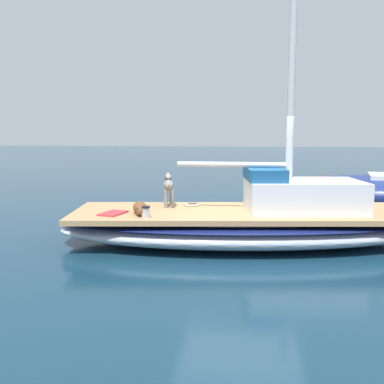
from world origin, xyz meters
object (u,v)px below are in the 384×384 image
at_px(dog_brown, 140,208).
at_px(coiled_rope, 192,205).
at_px(sailboat_main, 242,227).
at_px(dog_grey, 168,186).
at_px(deck_winch, 146,212).
at_px(moored_boat_port_side, 384,191).
at_px(deck_towel, 113,213).

height_order(dog_brown, coiled_rope, dog_brown).
relative_size(sailboat_main, dog_grey, 8.05).
xyz_separation_m(deck_winch, coiled_rope, (-1.38, 0.66, -0.08)).
bearing_deg(moored_boat_port_side, sailboat_main, -42.02).
bearing_deg(deck_winch, dog_brown, -150.19).
relative_size(dog_brown, moored_boat_port_side, 0.12).
relative_size(deck_winch, moored_boat_port_side, 0.03).
xyz_separation_m(deck_winch, moored_boat_port_side, (-5.35, 5.69, -0.22)).
distance_m(deck_winch, coiled_rope, 1.53).
bearing_deg(coiled_rope, deck_towel, -50.11).
height_order(dog_brown, deck_towel, dog_brown).
relative_size(dog_brown, deck_towel, 1.67).
xyz_separation_m(dog_brown, coiled_rope, (-1.01, 0.87, -0.08)).
distance_m(deck_towel, moored_boat_port_side, 8.18).
bearing_deg(coiled_rope, deck_winch, -25.59).
xyz_separation_m(sailboat_main, coiled_rope, (-0.43, -1.06, 0.35)).
distance_m(dog_grey, dog_brown, 1.02).
xyz_separation_m(sailboat_main, deck_winch, (0.94, -1.72, 0.42)).
bearing_deg(deck_winch, sailboat_main, 118.78).
bearing_deg(moored_boat_port_side, dog_brown, -49.76).
xyz_separation_m(dog_grey, deck_winch, (1.26, -0.18, -0.32)).
height_order(dog_grey, deck_towel, dog_grey).
relative_size(coiled_rope, moored_boat_port_side, 0.04).
relative_size(deck_winch, coiled_rope, 0.65).
relative_size(sailboat_main, moored_boat_port_side, 0.94).
height_order(dog_grey, dog_brown, dog_grey).
xyz_separation_m(dog_grey, moored_boat_port_side, (-4.09, 5.50, -0.54)).
height_order(deck_winch, moored_boat_port_side, moored_boat_port_side).
height_order(sailboat_main, dog_brown, dog_brown).
relative_size(deck_winch, deck_towel, 0.38).
xyz_separation_m(sailboat_main, dog_brown, (0.58, -1.92, 0.43)).
bearing_deg(deck_winch, moored_boat_port_side, 133.25).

